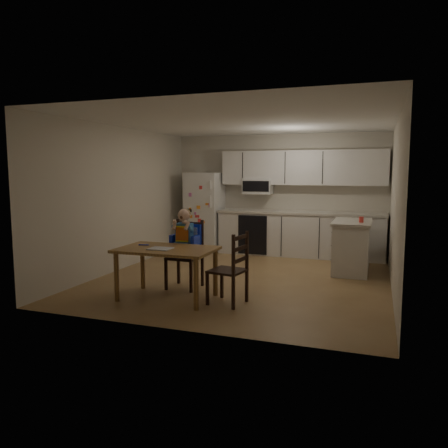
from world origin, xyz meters
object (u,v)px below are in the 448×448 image
refrigerator (205,212)px  dining_table (167,255)px  chair_side (234,264)px  chair_booster (186,240)px  red_cup (361,220)px  kitchen_island (351,246)px

refrigerator → dining_table: size_ratio=1.31×
refrigerator → dining_table: bearing=-76.1°
dining_table → chair_side: 0.95m
chair_side → refrigerator: bearing=-143.0°
refrigerator → chair_booster: bearing=-73.3°
chair_booster → chair_side: bearing=-30.3°
red_cup → dining_table: (-2.42, -2.32, -0.33)m
kitchen_island → chair_side: size_ratio=1.26×
refrigerator → red_cup: refrigerator is taller
refrigerator → chair_side: (1.84, -3.57, -0.31)m
kitchen_island → chair_side: chair_side is taller
kitchen_island → red_cup: size_ratio=12.73×
kitchen_island → chair_booster: (-2.27, -1.89, 0.27)m
chair_side → red_cup: bearing=156.8°
red_cup → chair_side: red_cup is taller
refrigerator → kitchen_island: (3.16, -1.10, -0.40)m
red_cup → chair_booster: 2.97m
kitchen_island → chair_booster: chair_booster is taller
chair_side → dining_table: bearing=-78.2°
chair_booster → red_cup: bearing=36.6°
dining_table → chair_booster: bearing=89.9°
chair_booster → kitchen_island: bearing=41.3°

